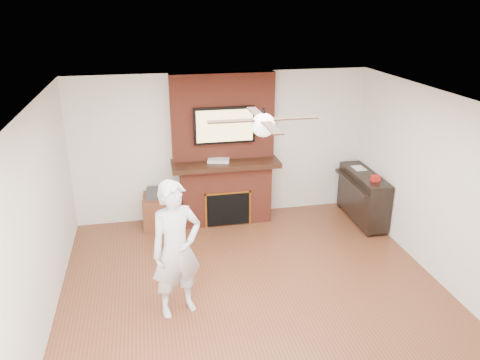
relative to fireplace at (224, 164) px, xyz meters
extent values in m
cube|color=#5C2F1B|center=(0.00, -2.55, -1.09)|extent=(5.36, 5.86, 0.18)
cube|color=white|center=(0.00, -2.55, 1.59)|extent=(5.36, 5.86, 0.18)
cube|color=silver|center=(0.00, 0.29, 0.25)|extent=(5.36, 0.18, 2.50)
cube|color=silver|center=(-2.59, -2.55, 0.25)|extent=(0.18, 5.86, 2.50)
cube|color=silver|center=(2.59, -2.55, 0.25)|extent=(0.18, 5.86, 2.50)
cube|color=maroon|center=(0.00, -0.05, -0.50)|extent=(1.50, 0.50, 1.00)
cube|color=black|center=(0.00, -0.08, 0.04)|extent=(1.78, 0.64, 0.08)
cube|color=maroon|center=(0.00, 0.10, 0.79)|extent=(1.70, 0.20, 1.42)
cube|color=black|center=(0.00, -0.30, -0.69)|extent=(0.70, 0.06, 0.55)
cube|color=#BF8C2D|center=(0.00, -0.31, -0.40)|extent=(0.78, 0.02, 0.03)
cube|color=#BF8C2D|center=(-0.38, -0.31, -0.69)|extent=(0.03, 0.02, 0.61)
cube|color=#BF8C2D|center=(0.38, -0.31, -0.69)|extent=(0.03, 0.02, 0.61)
cube|color=black|center=(0.00, -0.04, 0.68)|extent=(1.00, 0.07, 0.60)
cube|color=#EED07E|center=(0.00, -0.08, 0.68)|extent=(0.92, 0.01, 0.52)
cylinder|color=black|center=(0.00, -2.55, 1.43)|extent=(0.04, 0.04, 0.14)
sphere|color=white|center=(0.00, -2.55, 1.32)|extent=(0.26, 0.26, 0.26)
cube|color=black|center=(0.33, -2.55, 1.38)|extent=(0.55, 0.11, 0.01)
cube|color=black|center=(0.00, -2.22, 1.38)|extent=(0.11, 0.55, 0.01)
cube|color=black|center=(-0.33, -2.55, 1.38)|extent=(0.55, 0.11, 0.01)
cube|color=black|center=(0.00, -2.88, 1.38)|extent=(0.11, 0.55, 0.01)
imported|color=silver|center=(-1.00, -2.45, -0.14)|extent=(0.73, 0.59, 1.71)
cube|color=#552B18|center=(-1.10, -0.07, -0.72)|extent=(0.60, 0.60, 0.55)
cube|color=#313033|center=(-1.10, -0.07, -0.40)|extent=(0.46, 0.38, 0.11)
cube|color=black|center=(2.30, -0.55, -0.54)|extent=(0.42, 1.32, 0.81)
cube|color=black|center=(2.16, -1.13, -0.64)|extent=(0.06, 0.10, 0.71)
cube|color=black|center=(2.16, 0.04, -0.64)|extent=(0.06, 0.10, 0.71)
cube|color=black|center=(2.08, -0.55, -0.27)|extent=(0.17, 1.21, 0.05)
cube|color=silver|center=(2.30, -0.29, -0.13)|extent=(0.18, 0.25, 0.01)
cube|color=#B41B16|center=(2.30, -0.90, -0.09)|extent=(0.12, 0.12, 0.09)
cube|color=silver|center=(-0.12, -0.10, 0.11)|extent=(0.39, 0.28, 0.05)
cylinder|color=#BA5215|center=(-0.15, -0.20, -0.94)|extent=(0.07, 0.07, 0.11)
cylinder|color=#357B31|center=(0.01, -0.19, -0.95)|extent=(0.07, 0.07, 0.09)
cylinder|color=beige|center=(0.12, -0.23, -0.94)|extent=(0.09, 0.09, 0.10)
cylinder|color=#384AAA|center=(0.29, -0.23, -0.96)|extent=(0.06, 0.06, 0.08)
camera|label=1|loc=(-1.23, -7.31, 2.60)|focal=35.00mm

